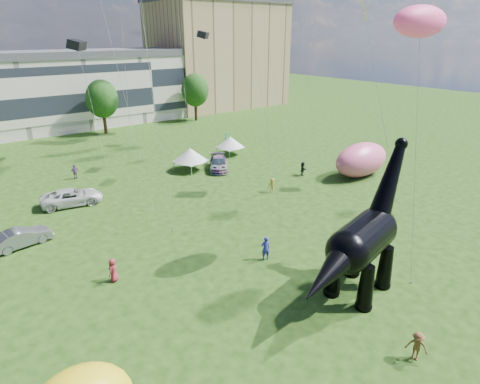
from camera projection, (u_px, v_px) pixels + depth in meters
ground at (302, 311)px, 24.60m from camera, size 220.00×220.00×0.00m
apartment_block at (218, 56)px, 90.99m from camera, size 28.00×18.00×22.00m
tree_mid_right at (102, 96)px, 65.57m from camera, size 5.20×5.20×9.44m
tree_far_right at (195, 87)px, 75.92m from camera, size 5.20×5.20×9.44m
dinosaur_sculpture at (360, 244)px, 24.84m from camera, size 12.10×4.40×9.86m
car_grey at (21, 238)px, 31.84m from camera, size 4.67×2.20×1.48m
car_white at (72, 197)px, 39.55m from camera, size 6.22×3.83×1.61m
car_dark at (218, 164)px, 49.78m from camera, size 4.76×5.65×1.55m
gazebo_near at (190, 155)px, 49.11m from camera, size 4.96×4.96×2.82m
gazebo_far at (230, 142)px, 55.56m from camera, size 3.96×3.96×2.57m
inflatable_pink at (361, 160)px, 47.19m from camera, size 8.01×4.09×3.98m
visitors at (209, 209)px, 36.73m from camera, size 36.10×42.45×1.88m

